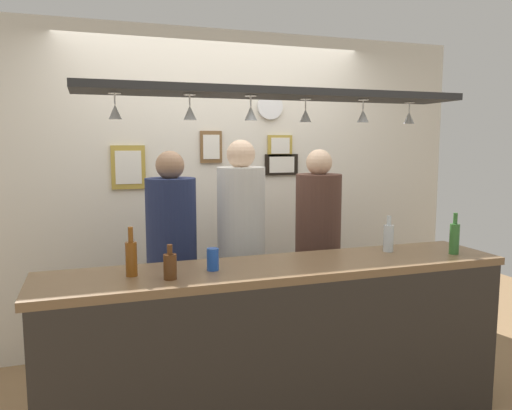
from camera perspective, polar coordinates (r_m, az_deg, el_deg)
ground_plane at (r=3.53m, az=0.56°, el=-21.41°), size 8.00×8.00×0.00m
back_wall at (r=4.17m, az=-4.41°, el=1.80°), size 4.40×0.06×2.60m
bar_counter at (r=2.82m, az=4.06°, el=-13.92°), size 2.70×0.55×1.00m
overhead_glass_rack at (r=2.83m, az=2.66°, el=12.68°), size 2.20×0.36×0.04m
hanging_wineglass_far_left at (r=2.66m, az=-15.89°, el=10.36°), size 0.07×0.07×0.13m
hanging_wineglass_left at (r=2.65m, az=-7.61°, el=10.57°), size 0.07×0.07×0.13m
hanging_wineglass_center_left at (r=2.70m, az=-0.61°, el=10.58°), size 0.07×0.07×0.13m
hanging_wineglass_center at (r=2.91m, az=5.71°, el=10.29°), size 0.07×0.07×0.13m
hanging_wineglass_center_right at (r=3.02m, az=12.19°, el=10.06°), size 0.07×0.07×0.13m
hanging_wineglass_right at (r=3.29m, az=17.18°, el=9.64°), size 0.07×0.07×0.13m
person_left_navy_shirt at (r=3.43m, az=-9.67°, el=-4.76°), size 0.34×0.34×1.64m
person_middle_white_patterned_shirt at (r=3.53m, az=-1.71°, el=-3.52°), size 0.34×0.34×1.71m
person_right_brown_shirt at (r=3.76m, az=7.13°, el=-3.62°), size 0.34×0.34×1.64m
bottle_beer_green_import at (r=3.34m, az=21.85°, el=-3.50°), size 0.06×0.06×0.26m
bottle_soda_clear at (r=3.28m, az=14.98°, el=-3.61°), size 0.06×0.06×0.23m
bottle_beer_amber_tall at (r=2.67m, az=-14.14°, el=-5.84°), size 0.06×0.06×0.26m
bottle_beer_brown_stubby at (r=2.57m, az=-9.85°, el=-6.89°), size 0.07×0.07×0.18m
drink_can at (r=2.72m, az=-4.99°, el=-6.24°), size 0.07×0.07×0.12m
picture_frame_crest at (r=4.10m, az=-5.19°, el=6.67°), size 0.18×0.02×0.26m
picture_frame_lower_pair at (r=4.29m, az=2.95°, el=4.66°), size 0.30×0.02×0.18m
picture_frame_upper_small at (r=4.28m, az=2.77°, el=6.82°), size 0.22×0.02×0.18m
picture_frame_caricature at (r=4.00m, az=-14.47°, el=4.22°), size 0.26×0.02×0.34m
wall_clock at (r=4.25m, az=1.62°, el=11.27°), size 0.22×0.03×0.22m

